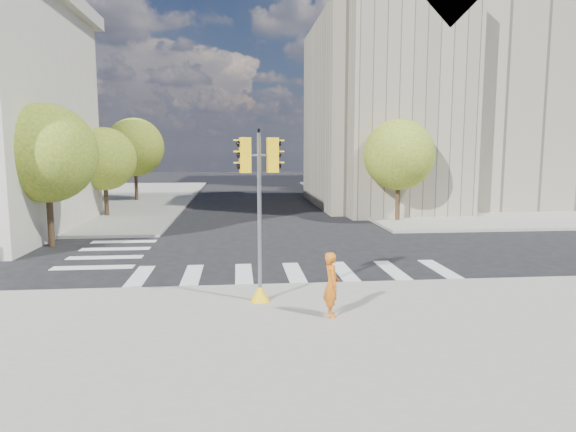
% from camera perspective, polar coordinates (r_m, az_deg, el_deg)
% --- Properties ---
extents(ground, '(160.00, 160.00, 0.00)m').
position_cam_1_polar(ground, '(20.43, 0.34, -4.97)').
color(ground, black).
rests_on(ground, ground).
extents(sidewalk_near, '(30.00, 14.00, 0.15)m').
position_cam_1_polar(sidewalk_near, '(10.07, 7.24, -18.05)').
color(sidewalk_near, gray).
rests_on(sidewalk_near, ground).
extents(sidewalk_far_right, '(28.00, 40.00, 0.15)m').
position_cam_1_polar(sidewalk_far_right, '(51.07, 20.00, 2.16)').
color(sidewalk_far_right, gray).
rests_on(sidewalk_far_right, ground).
extents(sidewalk_far_left, '(28.00, 40.00, 0.15)m').
position_cam_1_polar(sidewalk_far_left, '(49.41, -26.90, 1.64)').
color(sidewalk_far_left, gray).
rests_on(sidewalk_far_left, ground).
extents(civic_building, '(26.00, 16.00, 19.39)m').
position_cam_1_polar(civic_building, '(42.89, 19.06, 10.89)').
color(civic_building, gray).
rests_on(civic_building, ground).
extents(office_tower, '(20.00, 18.00, 30.00)m').
position_cam_1_polar(office_tower, '(67.21, 16.08, 16.26)').
color(office_tower, '#9EA0A3').
rests_on(office_tower, ground).
extents(tree_lw_near, '(4.40, 4.40, 6.41)m').
position_cam_1_polar(tree_lw_near, '(25.29, -25.25, 6.31)').
color(tree_lw_near, '#382616').
rests_on(tree_lw_near, ground).
extents(tree_lw_mid, '(4.00, 4.00, 5.77)m').
position_cam_1_polar(tree_lw_mid, '(34.88, -19.73, 5.98)').
color(tree_lw_mid, '#382616').
rests_on(tree_lw_mid, ground).
extents(tree_lw_far, '(4.80, 4.80, 6.95)m').
position_cam_1_polar(tree_lw_far, '(44.64, -16.66, 7.33)').
color(tree_lw_far, '#382616').
rests_on(tree_lw_far, ground).
extents(tree_re_near, '(4.20, 4.20, 6.16)m').
position_cam_1_polar(tree_re_near, '(31.35, 12.23, 6.66)').
color(tree_re_near, '#382616').
rests_on(tree_re_near, ground).
extents(tree_re_mid, '(4.60, 4.60, 6.66)m').
position_cam_1_polar(tree_re_mid, '(42.93, 7.30, 7.34)').
color(tree_re_mid, '#382616').
rests_on(tree_re_mid, ground).
extents(tree_re_far, '(4.00, 4.00, 5.88)m').
position_cam_1_polar(tree_re_far, '(54.70, 4.47, 6.89)').
color(tree_re_far, '#382616').
rests_on(tree_re_far, ground).
extents(lamp_near, '(0.35, 0.18, 8.11)m').
position_cam_1_polar(lamp_near, '(35.32, 11.04, 7.62)').
color(lamp_near, black).
rests_on(lamp_near, sidewalk_far_right).
extents(lamp_far, '(0.35, 0.18, 8.11)m').
position_cam_1_polar(lamp_far, '(48.90, 6.30, 7.63)').
color(lamp_far, black).
rests_on(lamp_far, sidewalk_far_right).
extents(traffic_signal, '(1.08, 0.56, 4.79)m').
position_cam_1_polar(traffic_signal, '(14.19, -3.18, -1.50)').
color(traffic_signal, yellow).
rests_on(traffic_signal, sidewalk_near).
extents(photographer, '(0.40, 0.61, 1.66)m').
position_cam_1_polar(photographer, '(13.20, 4.86, -7.58)').
color(photographer, orange).
rests_on(photographer, sidewalk_near).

